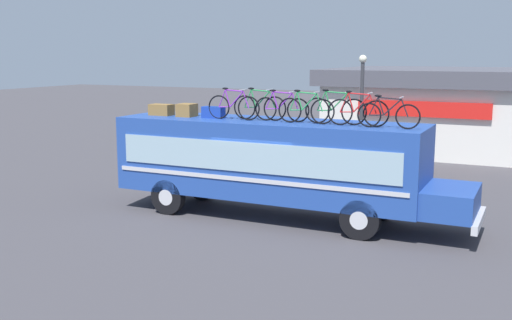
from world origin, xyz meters
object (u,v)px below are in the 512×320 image
(rooftop_bicycle_3, at_px, (282,108))
(rooftop_bicycle_5, at_px, (335,110))
(street_lamp, at_px, (361,108))
(rooftop_bicycle_1, at_px, (234,106))
(rooftop_bicycle_4, at_px, (306,110))
(bus, at_px, (274,161))
(rooftop_bicycle_7, at_px, (388,114))
(rooftop_bicycle_2, at_px, (259,107))
(luggage_bag_2, at_px, (187,110))
(luggage_bag_1, at_px, (161,110))
(luggage_bag_3, at_px, (213,112))
(rooftop_bicycle_6, at_px, (358,112))

(rooftop_bicycle_3, distance_m, rooftop_bicycle_5, 1.64)
(street_lamp, bearing_deg, rooftop_bicycle_5, -80.89)
(rooftop_bicycle_1, bearing_deg, rooftop_bicycle_4, -0.27)
(bus, relative_size, rooftop_bicycle_7, 6.39)
(rooftop_bicycle_2, xyz_separation_m, rooftop_bicycle_3, (0.73, -0.04, -0.01))
(rooftop_bicycle_5, bearing_deg, luggage_bag_2, 179.56)
(bus, height_order, luggage_bag_2, luggage_bag_2)
(luggage_bag_2, relative_size, rooftop_bicycle_1, 0.31)
(luggage_bag_1, xyz_separation_m, rooftop_bicycle_1, (2.69, -0.17, 0.22))
(luggage_bag_1, height_order, rooftop_bicycle_2, rooftop_bicycle_2)
(luggage_bag_3, xyz_separation_m, rooftop_bicycle_2, (1.53, 0.07, 0.22))
(rooftop_bicycle_6, bearing_deg, rooftop_bicycle_2, 175.60)
(rooftop_bicycle_3, height_order, street_lamp, street_lamp)
(rooftop_bicycle_3, relative_size, rooftop_bicycle_6, 0.99)
(rooftop_bicycle_3, height_order, rooftop_bicycle_5, rooftop_bicycle_5)
(rooftop_bicycle_3, xyz_separation_m, rooftop_bicycle_4, (0.82, -0.19, 0.01))
(rooftop_bicycle_1, bearing_deg, street_lamp, 72.15)
(rooftop_bicycle_1, distance_m, rooftop_bicycle_7, 4.67)
(rooftop_bicycle_6, bearing_deg, luggage_bag_2, 178.09)
(rooftop_bicycle_1, bearing_deg, luggage_bag_2, 174.43)
(luggage_bag_1, bearing_deg, luggage_bag_2, -0.02)
(rooftop_bicycle_6, bearing_deg, rooftop_bicycle_3, 175.20)
(street_lamp, bearing_deg, luggage_bag_1, -127.05)
(luggage_bag_2, xyz_separation_m, rooftop_bicycle_4, (4.04, -0.18, 0.19))
(luggage_bag_3, height_order, rooftop_bicycle_1, rooftop_bicycle_1)
(luggage_bag_2, height_order, rooftop_bicycle_4, rooftop_bicycle_4)
(rooftop_bicycle_1, relative_size, rooftop_bicycle_4, 1.01)
(bus, distance_m, rooftop_bicycle_6, 3.04)
(bus, height_order, rooftop_bicycle_2, rooftop_bicycle_2)
(rooftop_bicycle_7, bearing_deg, rooftop_bicycle_2, 174.63)
(rooftop_bicycle_1, bearing_deg, rooftop_bicycle_5, 2.43)
(bus, xyz_separation_m, luggage_bag_2, (-2.97, -0.08, 1.39))
(rooftop_bicycle_4, distance_m, rooftop_bicycle_6, 1.50)
(rooftop_bicycle_4, relative_size, street_lamp, 0.35)
(luggage_bag_2, bearing_deg, rooftop_bicycle_5, -0.44)
(bus, bearing_deg, street_lamp, 82.10)
(rooftop_bicycle_2, bearing_deg, luggage_bag_2, -178.83)
(rooftop_bicycle_2, distance_m, street_lamp, 6.45)
(luggage_bag_1, bearing_deg, rooftop_bicycle_2, 0.84)
(luggage_bag_2, relative_size, rooftop_bicycle_2, 0.31)
(rooftop_bicycle_5, bearing_deg, bus, 176.42)
(luggage_bag_3, xyz_separation_m, rooftop_bicycle_5, (3.90, -0.02, 0.23))
(rooftop_bicycle_2, height_order, rooftop_bicycle_6, rooftop_bicycle_6)
(luggage_bag_1, xyz_separation_m, street_lamp, (4.79, 6.34, -0.28))
(rooftop_bicycle_2, bearing_deg, bus, 3.65)
(rooftop_bicycle_3, bearing_deg, luggage_bag_3, -179.27)
(bus, relative_size, rooftop_bicycle_2, 6.30)
(rooftop_bicycle_2, bearing_deg, rooftop_bicycle_1, -163.63)
(luggage_bag_2, relative_size, street_lamp, 0.11)
(rooftop_bicycle_1, height_order, street_lamp, street_lamp)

